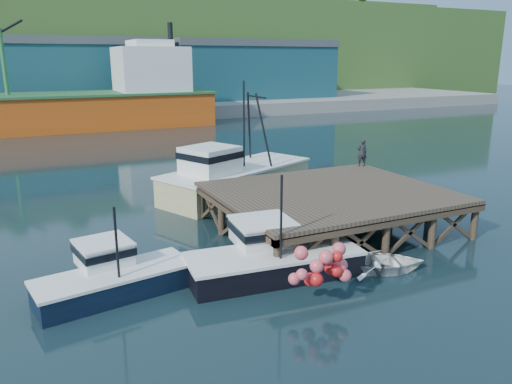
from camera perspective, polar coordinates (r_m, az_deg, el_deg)
ground at (r=25.29m, az=-2.19°, el=-5.88°), size 300.00×300.00×0.00m
wharf at (r=27.07m, az=8.67°, el=-0.30°), size 12.00×10.00×2.62m
far_quay at (r=92.53m, az=-19.97°, el=9.18°), size 160.00×40.00×2.00m
warehouse_mid at (r=87.24m, az=-19.93°, el=12.51°), size 28.00×16.00×9.00m
warehouse_right at (r=95.24m, az=-1.22°, el=13.52°), size 30.00×16.00×9.00m
cargo_ship at (r=69.94m, az=-25.11°, el=8.96°), size 55.50×10.00×13.75m
hillside at (r=122.08m, az=-21.98°, el=14.92°), size 220.00×50.00×22.00m
boat_navy at (r=20.72m, az=-16.17°, el=-9.09°), size 6.33×3.81×3.78m
boat_black at (r=21.60m, az=1.75°, el=-7.21°), size 7.68×6.42×4.61m
trawler at (r=33.61m, az=-2.54°, el=2.21°), size 12.04×8.37×7.62m
dinghy at (r=22.70m, az=14.15°, el=-7.80°), size 4.53×4.03×0.77m
dockworker at (r=33.56m, az=12.02°, el=4.42°), size 0.76×0.62×1.81m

